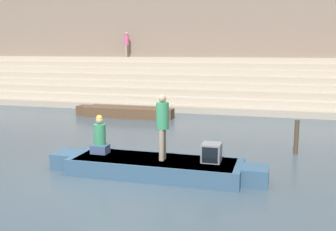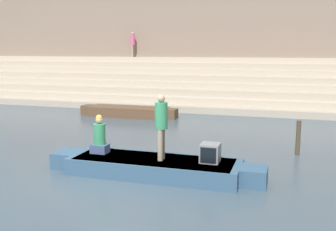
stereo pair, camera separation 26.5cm
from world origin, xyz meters
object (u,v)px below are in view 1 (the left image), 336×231
object	(u,v)px
person_standing	(162,122)
moored_boat_shore	(124,112)
rowboat_main	(155,166)
mooring_post	(296,137)
person_on_steps	(127,42)
person_rowing	(100,138)
tv_set	(211,153)

from	to	relation	value
person_standing	moored_boat_shore	xyz separation A→B (m)	(-4.17, 7.81, -1.11)
rowboat_main	person_standing	xyz separation A→B (m)	(0.20, -0.00, 1.13)
mooring_post	person_on_steps	bearing A→B (deg)	129.74
rowboat_main	person_rowing	distance (m)	1.66
tv_set	person_standing	bearing A→B (deg)	-172.18
mooring_post	rowboat_main	bearing A→B (deg)	-138.59
rowboat_main	person_on_steps	distance (m)	17.15
moored_boat_shore	person_standing	bearing A→B (deg)	-66.90
person_rowing	person_on_steps	xyz separation A→B (m)	(-5.25, 15.27, 2.70)
person_standing	person_rowing	bearing A→B (deg)	179.94
rowboat_main	tv_set	size ratio (longest dim) A/B	11.26
tv_set	person_on_steps	bearing A→B (deg)	118.69
person_rowing	tv_set	size ratio (longest dim) A/B	2.08
person_on_steps	person_rowing	bearing A→B (deg)	116.41
person_on_steps	mooring_post	bearing A→B (deg)	137.15
person_standing	mooring_post	distance (m)	4.55
moored_boat_shore	person_on_steps	distance (m)	8.74
person_rowing	mooring_post	xyz separation A→B (m)	(5.01, 2.92, -0.31)
person_rowing	mooring_post	bearing A→B (deg)	28.35
tv_set	mooring_post	size ratio (longest dim) A/B	0.47
moored_boat_shore	mooring_post	distance (m)	8.83
rowboat_main	tv_set	xyz separation A→B (m)	(1.39, 0.15, 0.42)
rowboat_main	mooring_post	xyz separation A→B (m)	(3.46, 3.05, 0.30)
rowboat_main	person_standing	world-z (taller)	person_standing
person_standing	moored_boat_shore	bearing A→B (deg)	122.46
person_standing	person_rowing	xyz separation A→B (m)	(-1.74, 0.13, -0.52)
rowboat_main	person_standing	size ratio (longest dim) A/B	3.41
mooring_post	person_standing	bearing A→B (deg)	-136.86
rowboat_main	moored_boat_shore	distance (m)	8.76
mooring_post	tv_set	bearing A→B (deg)	-125.54
person_on_steps	tv_set	bearing A→B (deg)	125.64
rowboat_main	person_on_steps	xyz separation A→B (m)	(-6.80, 15.40, 3.30)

